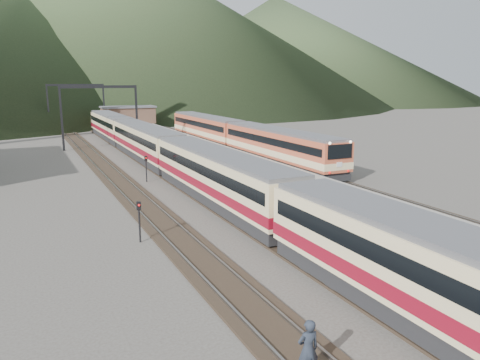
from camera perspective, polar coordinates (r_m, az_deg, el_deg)
track_main at (r=49.04m, az=-10.31°, el=1.84°), size 2.60×200.00×0.23m
track_far at (r=48.01m, az=-16.08°, el=1.34°), size 2.60×200.00×0.23m
track_second at (r=53.13m, az=1.74°, el=2.81°), size 2.60×200.00×0.23m
platform at (r=48.84m, az=-3.36°, el=2.49°), size 8.00×100.00×1.00m
gantry_near at (r=62.47m, az=-16.74°, el=8.79°), size 9.55×0.25×8.00m
gantry_far at (r=87.24m, az=-19.34°, el=9.42°), size 9.55×0.25×8.00m
station_shed at (r=86.77m, az=-13.46°, el=7.76°), size 9.40×4.40×3.10m
hill_b at (r=242.16m, az=-15.96°, el=18.49°), size 220.00×220.00×75.00m
hill_c at (r=249.40m, az=4.23°, el=15.82°), size 160.00×160.00×50.00m
main_train at (r=42.30m, az=-7.99°, el=3.01°), size 2.96×81.24×3.62m
second_train at (r=56.95m, az=-0.36°, el=5.44°), size 2.96×40.29×3.61m
short_signal_b at (r=40.96m, az=-11.38°, el=1.78°), size 0.26×0.22×2.27m
short_signal_c at (r=25.76m, az=-12.19°, el=-4.34°), size 0.22×0.17×2.27m
worker at (r=14.62m, az=8.29°, el=-19.77°), size 0.72×0.50×1.88m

